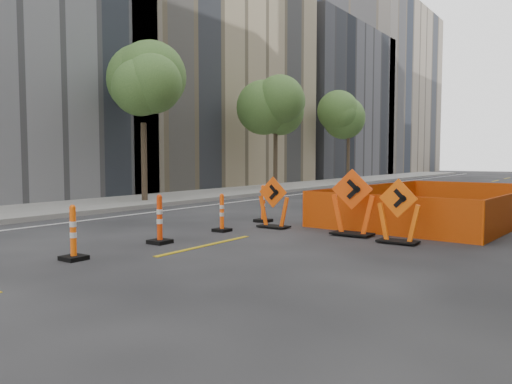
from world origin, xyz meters
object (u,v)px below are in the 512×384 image
Objects in this scene: channelizer_3 at (73,232)px; chevron_sign_center at (353,202)px; channelizer_4 at (160,219)px; chevron_sign_left at (274,202)px; channelizer_6 at (263,204)px; chevron_sign_right at (399,211)px; channelizer_5 at (222,213)px.

chevron_sign_center is at bearing 61.20° from channelizer_3.
channelizer_3 is 2.18m from channelizer_4.
channelizer_4 is 0.79× the size of chevron_sign_left.
chevron_sign_center is (3.23, -0.93, 0.27)m from channelizer_6.
channelizer_3 is 0.64× the size of chevron_sign_center.
channelizer_4 is 5.29m from chevron_sign_right.
channelizer_6 is at bearing 92.24° from channelizer_4.
channelizer_5 is (0.02, 2.18, -0.06)m from channelizer_4.
chevron_sign_right is (4.51, -1.35, 0.17)m from channelizer_6.
channelizer_6 is 4.71m from chevron_sign_right.
channelizer_5 is 4.41m from chevron_sign_right.
chevron_sign_left reaches higher than channelizer_6.
chevron_sign_left is at bearing -43.37° from channelizer_6.
channelizer_4 is at bearing -143.09° from chevron_sign_right.
channelizer_3 is 0.72× the size of chevron_sign_right.
channelizer_6 is at bearing 94.90° from channelizer_5.
chevron_sign_center reaches higher than chevron_sign_right.
chevron_sign_right is at bearing 49.99° from channelizer_3.
chevron_sign_right is at bearing 34.79° from channelizer_4.
channelizer_5 is 0.70× the size of chevron_sign_left.
chevron_sign_center is at bearing 22.33° from channelizer_5.
channelizer_6 is (-0.19, 2.18, 0.06)m from channelizer_5.
channelizer_3 is 0.75× the size of chevron_sign_left.
chevron_sign_center is (3.09, 5.62, 0.30)m from channelizer_3.
chevron_sign_center reaches higher than chevron_sign_left.
channelizer_3 is 1.06× the size of channelizer_5.
channelizer_6 is 3.38m from chevron_sign_center.
channelizer_4 is 3.57m from chevron_sign_left.
chevron_sign_left is 2.30m from chevron_sign_center.
channelizer_6 is (-0.17, 4.37, 0.00)m from channelizer_4.
chevron_sign_left is at bearing 174.68° from chevron_sign_right.
channelizer_4 reaches higher than channelizer_5.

